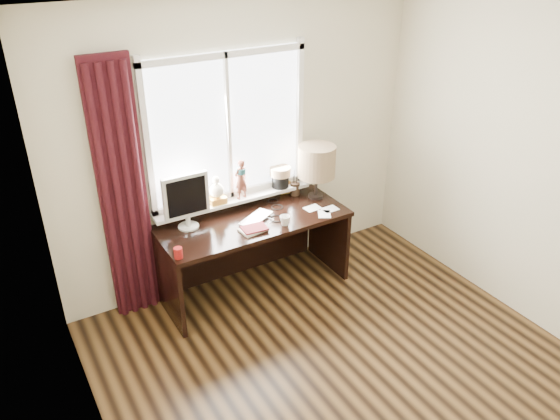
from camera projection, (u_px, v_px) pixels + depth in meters
floor at (373, 398)px, 3.97m from camera, size 3.50×4.00×0.00m
ceiling at (414, 28)px, 2.76m from camera, size 3.50×4.00×0.00m
wall_back at (242, 146)px, 4.89m from camera, size 3.50×0.00×2.60m
wall_left at (105, 345)px, 2.58m from camera, size 0.00×4.00×2.60m
laptop at (256, 219)px, 4.80m from camera, size 0.42×0.36×0.03m
mug at (285, 220)px, 4.71m from camera, size 0.12×0.12×0.09m
red_cup at (178, 253)px, 4.24m from camera, size 0.07×0.07×0.09m
window at (230, 149)px, 4.79m from camera, size 1.52×0.20×1.40m
curtain at (123, 196)px, 4.40m from camera, size 0.38×0.09×2.25m
desk at (249, 238)px, 5.01m from camera, size 1.70×0.70×0.75m
monitor at (186, 198)px, 4.56m from camera, size 0.40×0.18×0.49m
notebook_stack at (254, 229)px, 4.63m from camera, size 0.24×0.18×0.03m
brush_holder at (295, 189)px, 5.23m from camera, size 0.09×0.09×0.25m
icon_frame at (286, 188)px, 5.24m from camera, size 0.10×0.04×0.13m
table_lamp at (317, 162)px, 5.04m from camera, size 0.35×0.35×0.52m
loose_papers at (322, 210)px, 4.96m from camera, size 0.28×0.30×0.00m
desk_cables at (276, 210)px, 4.96m from camera, size 0.28×0.46×0.01m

